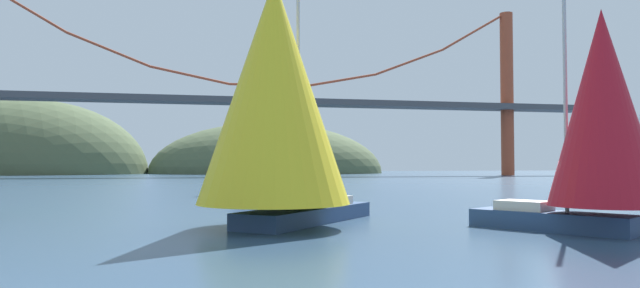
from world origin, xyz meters
TOP-DOWN VIEW (x-y plane):
  - ground_plane at (0.00, 0.00)m, footprint 360.00×360.00m
  - headland_center at (5.00, 135.00)m, footprint 63.35×44.00m
  - headland_left at (-55.00, 135.00)m, footprint 57.13×44.00m
  - suspension_bridge at (0.00, 95.00)m, footprint 142.95×6.00m
  - sailboat_yellow_sail at (-10.68, 2.78)m, footprint 9.10×9.77m
  - sailboat_crimson_sail at (-0.05, -1.32)m, footprint 5.79×6.96m
  - sailboat_navy_sail at (-8.52, 30.79)m, footprint 10.06×6.96m
  - channel_buoy at (21.08, 25.83)m, footprint 1.10×1.10m

SIDE VIEW (x-z plane):
  - ground_plane at x=0.00m, z-range 0.00..0.00m
  - headland_center at x=5.00m, z-range -13.76..13.76m
  - headland_left at x=-55.00m, z-range -18.74..18.74m
  - channel_buoy at x=21.08m, z-range -0.95..1.69m
  - sailboat_crimson_sail at x=-0.05m, z-range -0.17..8.30m
  - sailboat_yellow_sail at x=-10.68m, z-range -0.55..10.53m
  - sailboat_navy_sail at x=-8.52m, z-range -0.67..10.89m
  - suspension_bridge at x=0.00m, z-range -1.91..34.56m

